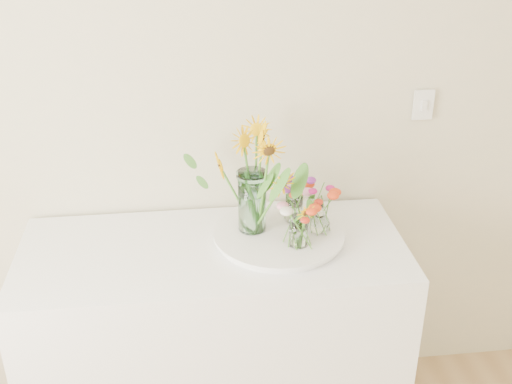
% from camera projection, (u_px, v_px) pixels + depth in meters
% --- Properties ---
extents(counter, '(1.40, 0.60, 0.90)m').
position_uv_depth(counter, '(216.00, 345.00, 2.52)').
color(counter, white).
rests_on(counter, ground_plane).
extents(tray, '(0.46, 0.46, 0.02)m').
position_uv_depth(tray, '(279.00, 236.00, 2.36)').
color(tray, white).
rests_on(tray, counter).
extents(mason_jar, '(0.10, 0.10, 0.24)m').
position_uv_depth(mason_jar, '(252.00, 201.00, 2.32)').
color(mason_jar, silver).
rests_on(mason_jar, tray).
extents(sunflower_bouquet, '(0.60, 0.60, 0.45)m').
position_uv_depth(sunflower_bouquet, '(252.00, 175.00, 2.27)').
color(sunflower_bouquet, '#EBAF04').
rests_on(sunflower_bouquet, tray).
extents(small_vase_a, '(0.08, 0.08, 0.12)m').
position_uv_depth(small_vase_a, '(299.00, 232.00, 2.25)').
color(small_vase_a, white).
rests_on(small_vase_a, tray).
extents(wildflower_posy_a, '(0.21, 0.21, 0.21)m').
position_uv_depth(wildflower_posy_a, '(299.00, 220.00, 2.23)').
color(wildflower_posy_a, red).
rests_on(wildflower_posy_a, tray).
extents(small_vase_b, '(0.10, 0.10, 0.12)m').
position_uv_depth(small_vase_b, '(319.00, 218.00, 2.34)').
color(small_vase_b, white).
rests_on(small_vase_b, tray).
extents(wildflower_posy_b, '(0.21, 0.21, 0.21)m').
position_uv_depth(wildflower_posy_b, '(320.00, 207.00, 2.32)').
color(wildflower_posy_b, red).
rests_on(wildflower_posy_b, tray).
extents(small_vase_c, '(0.08, 0.08, 0.11)m').
position_uv_depth(small_vase_c, '(294.00, 208.00, 2.41)').
color(small_vase_c, white).
rests_on(small_vase_c, tray).
extents(wildflower_posy_c, '(0.18, 0.18, 0.20)m').
position_uv_depth(wildflower_posy_c, '(294.00, 198.00, 2.39)').
color(wildflower_posy_c, red).
rests_on(wildflower_posy_c, tray).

